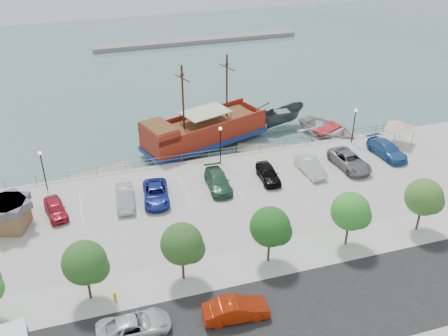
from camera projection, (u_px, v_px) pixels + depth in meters
name	position (u px, v px, depth m)	size (l,w,h in m)	color
ground	(240.00, 202.00, 49.29)	(160.00, 160.00, 0.00)	#496F6D
street	(312.00, 311.00, 35.58)	(100.00, 8.00, 0.04)	black
sidewalk	(280.00, 258.00, 40.53)	(100.00, 4.00, 0.05)	beige
seawall_railing	(217.00, 153.00, 54.96)	(50.00, 0.06, 1.00)	slate
far_shore	(197.00, 41.00, 97.05)	(40.00, 3.00, 0.80)	gray
pirate_ship	(213.00, 129.00, 59.45)	(17.78, 10.01, 11.03)	maroon
patrol_boat	(282.00, 118.00, 63.54)	(2.45, 6.52, 2.52)	#383E44
speedboat	(328.00, 131.00, 61.43)	(5.54, 7.76, 1.61)	silver
dock_west	(98.00, 175.00, 53.46)	(7.32, 2.09, 0.42)	gray
dock_mid	(268.00, 149.00, 58.50)	(7.15, 2.04, 0.41)	slate
dock_east	(339.00, 139.00, 60.89)	(6.62, 1.89, 0.38)	gray
shed	(8.00, 214.00, 43.39)	(4.08, 4.08, 2.72)	brown
canopy_tent	(400.00, 121.00, 56.84)	(3.95, 3.95, 3.22)	slate
street_van	(134.00, 326.00, 33.49)	(2.31, 5.00, 1.39)	silver
street_sedan	(236.00, 310.00, 34.68)	(1.63, 4.68, 1.54)	#A72207
fire_hydrant	(115.00, 297.00, 36.26)	(0.26, 0.26, 0.74)	gold
lamp_post_left	(42.00, 164.00, 48.06)	(0.36, 0.36, 4.28)	black
lamp_post_mid	(220.00, 138.00, 52.68)	(0.36, 0.36, 4.28)	black
lamp_post_right	(355.00, 120.00, 56.79)	(0.36, 0.36, 4.28)	black
tree_b	(87.00, 264.00, 35.01)	(3.30, 3.20, 5.00)	#473321
tree_c	(184.00, 245.00, 36.80)	(3.30, 3.20, 5.00)	#473321
tree_d	(272.00, 228.00, 38.60)	(3.30, 3.20, 5.00)	#473321
tree_e	(352.00, 212.00, 40.40)	(3.30, 3.20, 5.00)	#473321
tree_f	(426.00, 198.00, 42.19)	(3.30, 3.20, 5.00)	#473321
parked_car_a	(56.00, 209.00, 45.40)	(1.65, 4.10, 1.40)	#AD1C2B
parked_car_b	(125.00, 197.00, 46.90)	(1.62, 4.65, 1.53)	#B2B6C3
parked_car_c	(156.00, 194.00, 47.51)	(2.37, 5.13, 1.43)	navy
parked_car_d	(218.00, 181.00, 49.42)	(2.09, 5.13, 1.49)	#2A563A
parked_car_e	(268.00, 173.00, 50.72)	(1.76, 4.36, 1.49)	black
parked_car_f	(310.00, 166.00, 51.98)	(1.60, 4.60, 1.52)	silver
parked_car_g	(350.00, 161.00, 52.92)	(2.60, 5.63, 1.56)	slate
parked_car_h	(387.00, 150.00, 55.11)	(2.21, 5.43, 1.57)	#28599A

